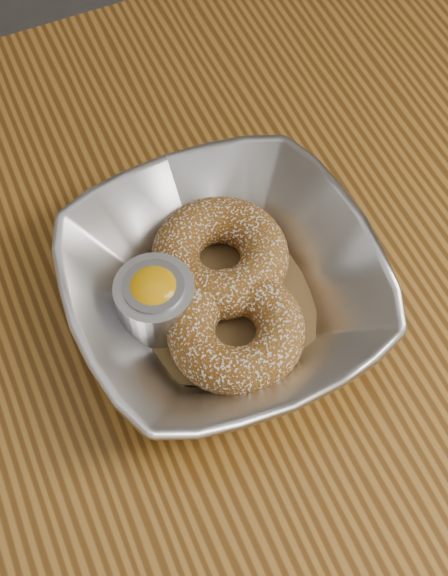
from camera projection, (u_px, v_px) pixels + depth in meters
name	position (u px, v px, depth m)	size (l,w,h in m)	color
ground_plane	(278.00, 531.00, 1.29)	(4.00, 4.00, 0.00)	#565659
table	(320.00, 358.00, 0.72)	(1.20, 0.80, 0.75)	brown
serving_bowl	(224.00, 289.00, 0.61)	(0.24, 0.24, 0.06)	#B5B8BD
parchment	(224.00, 301.00, 0.63)	(0.14, 0.14, 0.00)	brown
donut_back	(220.00, 257.00, 0.63)	(0.11, 0.11, 0.04)	brown
donut_front	(236.00, 330.00, 0.59)	(0.10, 0.10, 0.04)	brown
ramekin	(155.00, 299.00, 0.60)	(0.06, 0.06, 0.05)	#B5B8BD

